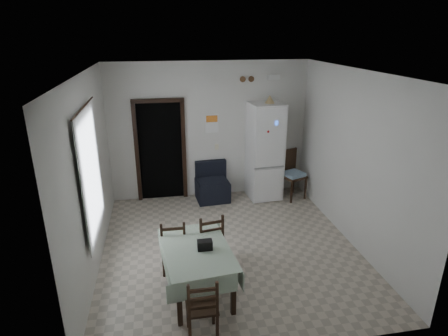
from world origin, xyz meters
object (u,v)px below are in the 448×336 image
navy_seat (212,182)px  dining_chair_near_head (202,306)px  fridge (265,151)px  dining_chair_far_right (209,239)px  corner_chair (293,175)px  dining_table (197,270)px  dining_chair_far_left (173,244)px

navy_seat → dining_chair_near_head: dining_chair_near_head is taller
fridge → navy_seat: bearing=175.2°
navy_seat → dining_chair_far_right: 2.41m
corner_chair → dining_chair_far_right: (-2.14, -2.16, -0.07)m
navy_seat → corner_chair: bearing=-10.9°
fridge → dining_chair_far_right: fridge is taller
fridge → dining_chair_far_right: (-1.55, -2.37, -0.58)m
dining_table → dining_chair_far_left: 0.65m
dining_chair_far_left → dining_chair_near_head: (0.26, -1.40, -0.01)m
dining_table → navy_seat: bearing=71.8°
corner_chair → fridge: bearing=139.5°
dining_chair_far_right → corner_chair: bearing=-144.2°
corner_chair → dining_chair_near_head: size_ratio=1.23×
dining_table → dining_chair_near_head: dining_chair_near_head is taller
dining_chair_near_head → navy_seat: bearing=-99.8°
fridge → dining_chair_near_head: (-1.83, -3.79, -0.60)m
dining_chair_far_right → dining_chair_near_head: 1.45m
fridge → navy_seat: fridge is taller
fridge → corner_chair: fridge is taller
dining_chair_far_right → dining_chair_near_head: bearing=69.3°
corner_chair → dining_chair_far_right: bearing=-156.1°
corner_chair → dining_table: bearing=-152.2°
dining_chair_far_right → navy_seat: bearing=-109.2°
fridge → dining_chair_near_head: size_ratio=2.40×
navy_seat → dining_chair_far_right: dining_chair_far_right is taller
dining_table → dining_chair_far_left: bearing=111.3°
dining_chair_far_left → dining_chair_far_right: dining_chair_far_right is taller
fridge → dining_chair_far_right: 2.89m
dining_table → dining_chair_far_left: dining_chair_far_left is taller
corner_chair → navy_seat: bearing=151.8°
fridge → dining_chair_far_right: size_ratio=2.26×
dining_chair_near_head → dining_table: bearing=-92.0°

